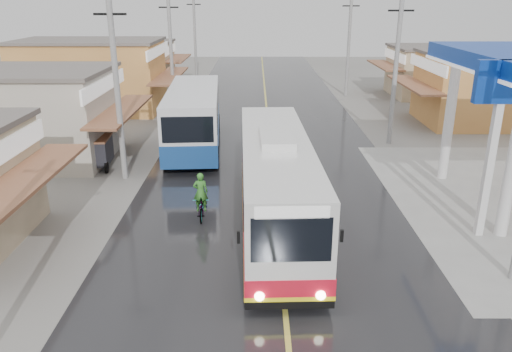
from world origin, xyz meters
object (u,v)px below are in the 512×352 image
(second_bus, at_px, (194,117))
(cyclist, at_px, (201,203))
(tricycle_near, at_px, (97,151))
(coach_bus, at_px, (276,183))

(second_bus, bearing_deg, cyclist, -85.53)
(second_bus, relative_size, tricycle_near, 4.94)
(coach_bus, height_order, second_bus, coach_bus)
(coach_bus, distance_m, cyclist, 3.12)
(coach_bus, distance_m, second_bus, 11.02)
(coach_bus, xyz_separation_m, tricycle_near, (-8.62, 6.74, -0.83))
(coach_bus, relative_size, second_bus, 1.13)
(coach_bus, height_order, cyclist, coach_bus)
(cyclist, bearing_deg, coach_bus, -18.65)
(coach_bus, xyz_separation_m, cyclist, (-2.81, 0.75, -1.11))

